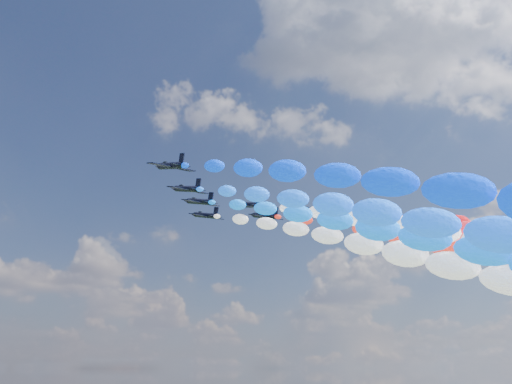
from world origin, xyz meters
TOP-DOWN VIEW (x-y plane):
  - jet_0 at (-28.51, -6.51)m, footprint 9.45×12.55m
  - trail_0 at (-28.51, -70.85)m, footprint 6.89×125.82m
  - jet_1 at (-17.43, 5.12)m, footprint 8.95×12.19m
  - trail_1 at (-17.43, -59.21)m, footprint 6.89×125.82m
  - jet_2 at (-9.38, 12.43)m, footprint 9.36×12.49m
  - trail_2 at (-9.38, -51.91)m, footprint 6.89×125.82m
  - jet_3 at (0.76, 8.18)m, footprint 9.07×12.28m
  - jet_4 at (-0.61, 22.86)m, footprint 9.40×12.51m
  - trail_4 at (-0.61, -41.48)m, footprint 6.89×125.82m
  - jet_5 at (10.89, 14.24)m, footprint 8.94×12.19m
  - jet_6 at (16.54, 3.22)m, footprint 8.83×12.11m
  - jet_7 at (29.11, -3.82)m, footprint 9.02×12.25m

SIDE VIEW (x-z plane):
  - trail_0 at x=-28.51m, z-range 63.16..109.64m
  - trail_1 at x=-17.43m, z-range 63.16..109.64m
  - trail_2 at x=-9.38m, z-range 63.16..109.64m
  - trail_4 at x=-0.61m, z-range 63.16..109.64m
  - jet_0 at x=-28.51m, z-range 104.72..109.90m
  - jet_1 at x=-17.43m, z-range 104.72..109.90m
  - jet_2 at x=-9.38m, z-range 104.72..109.90m
  - jet_3 at x=0.76m, z-range 104.72..109.90m
  - jet_4 at x=-0.61m, z-range 104.72..109.90m
  - jet_5 at x=10.89m, z-range 104.72..109.90m
  - jet_6 at x=16.54m, z-range 104.72..109.90m
  - jet_7 at x=29.11m, z-range 104.72..109.90m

